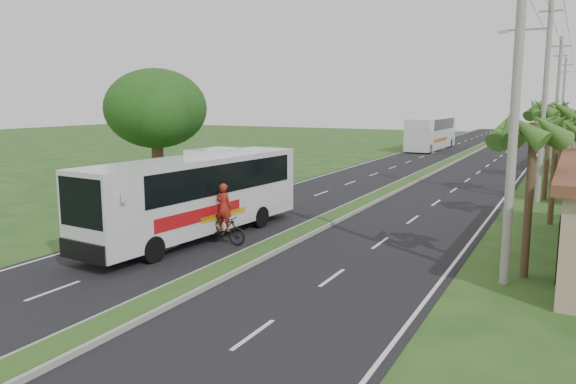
% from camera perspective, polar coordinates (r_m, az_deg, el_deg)
% --- Properties ---
extents(ground, '(180.00, 180.00, 0.00)m').
position_cam_1_polar(ground, '(19.95, -4.89, -7.30)').
color(ground, '#20461A').
rests_on(ground, ground).
extents(road_asphalt, '(14.00, 160.00, 0.02)m').
position_cam_1_polar(road_asphalt, '(38.01, 11.29, 0.56)').
color(road_asphalt, black).
rests_on(road_asphalt, ground).
extents(median_strip, '(1.20, 160.00, 0.18)m').
position_cam_1_polar(median_strip, '(38.00, 11.30, 0.70)').
color(median_strip, gray).
rests_on(median_strip, ground).
extents(lane_edge_left, '(0.12, 160.00, 0.01)m').
position_cam_1_polar(lane_edge_left, '(40.33, 2.10, 1.22)').
color(lane_edge_left, silver).
rests_on(lane_edge_left, ground).
extents(lane_edge_right, '(0.12, 160.00, 0.01)m').
position_cam_1_polar(lane_edge_right, '(36.79, 21.37, -0.21)').
color(lane_edge_right, silver).
rests_on(lane_edge_right, ground).
extents(palm_verge_a, '(2.40, 2.40, 5.45)m').
position_cam_1_polar(palm_verge_a, '(19.23, 23.70, 5.70)').
color(palm_verge_a, '#473321').
rests_on(palm_verge_a, ground).
extents(palm_verge_b, '(2.40, 2.40, 5.05)m').
position_cam_1_polar(palm_verge_b, '(28.22, 25.65, 5.71)').
color(palm_verge_b, '#473321').
rests_on(palm_verge_b, ground).
extents(palm_verge_c, '(2.40, 2.40, 5.85)m').
position_cam_1_polar(palm_verge_c, '(35.20, 25.12, 7.54)').
color(palm_verge_c, '#473321').
rests_on(palm_verge_c, ground).
extents(palm_verge_d, '(2.40, 2.40, 5.25)m').
position_cam_1_polar(palm_verge_d, '(44.20, 26.20, 6.91)').
color(palm_verge_d, '#473321').
rests_on(palm_verge_d, ground).
extents(shade_tree, '(6.30, 6.00, 7.54)m').
position_cam_1_polar(shade_tree, '(34.40, -13.39, 7.98)').
color(shade_tree, '#473321').
rests_on(shade_tree, ground).
extents(utility_pole_a, '(1.60, 0.28, 11.00)m').
position_cam_1_polar(utility_pole_a, '(18.25, 22.10, 8.58)').
color(utility_pole_a, gray).
rests_on(utility_pole_a, ground).
extents(utility_pole_b, '(3.20, 0.28, 12.00)m').
position_cam_1_polar(utility_pole_b, '(34.22, 24.63, 9.45)').
color(utility_pole_b, gray).
rests_on(utility_pole_b, ground).
extents(utility_pole_c, '(1.60, 0.28, 11.00)m').
position_cam_1_polar(utility_pole_c, '(54.20, 25.66, 8.42)').
color(utility_pole_c, gray).
rests_on(utility_pole_c, ground).
extents(utility_pole_d, '(1.60, 0.28, 10.50)m').
position_cam_1_polar(utility_pole_d, '(74.19, 26.14, 8.20)').
color(utility_pole_d, gray).
rests_on(utility_pole_d, ground).
extents(coach_bus_main, '(3.37, 11.46, 3.65)m').
position_cam_1_polar(coach_bus_main, '(23.40, -9.19, 0.14)').
color(coach_bus_main, silver).
rests_on(coach_bus_main, ground).
extents(coach_bus_far, '(3.01, 12.56, 3.64)m').
position_cam_1_polar(coach_bus_far, '(67.26, 14.37, 5.97)').
color(coach_bus_far, silver).
rests_on(coach_bus_far, ground).
extents(motorcyclist, '(1.93, 0.57, 2.47)m').
position_cam_1_polar(motorcyclist, '(22.43, -6.50, -3.09)').
color(motorcyclist, black).
rests_on(motorcyclist, ground).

